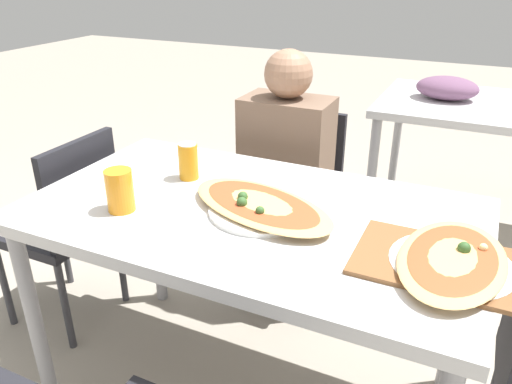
# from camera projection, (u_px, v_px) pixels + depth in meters

# --- Properties ---
(dining_table) EXTENTS (1.37, 0.79, 0.77)m
(dining_table) POSITION_uv_depth(u_px,v_px,m) (251.00, 230.00, 1.54)
(dining_table) COLOR silver
(dining_table) RESTS_ON ground_plane
(chair_far_seated) EXTENTS (0.40, 0.40, 0.84)m
(chair_far_seated) POSITION_uv_depth(u_px,v_px,m) (293.00, 193.00, 2.27)
(chair_far_seated) COLOR black
(chair_far_seated) RESTS_ON ground_plane
(chair_side_left) EXTENTS (0.40, 0.40, 0.84)m
(chair_side_left) POSITION_uv_depth(u_px,v_px,m) (66.00, 220.00, 2.03)
(chair_side_left) COLOR black
(chair_side_left) RESTS_ON ground_plane
(person_seated) EXTENTS (0.36, 0.25, 1.14)m
(person_seated) POSITION_uv_depth(u_px,v_px,m) (285.00, 164.00, 2.10)
(person_seated) COLOR #2D2D38
(person_seated) RESTS_ON ground_plane
(pizza_main) EXTENTS (0.55, 0.40, 0.06)m
(pizza_main) POSITION_uv_depth(u_px,v_px,m) (261.00, 206.00, 1.48)
(pizza_main) COLOR white
(pizza_main) RESTS_ON dining_table
(soda_can) EXTENTS (0.07, 0.07, 0.12)m
(soda_can) POSITION_uv_depth(u_px,v_px,m) (188.00, 161.00, 1.69)
(soda_can) COLOR orange
(soda_can) RESTS_ON dining_table
(drink_glass) EXTENTS (0.08, 0.08, 0.13)m
(drink_glass) POSITION_uv_depth(u_px,v_px,m) (120.00, 191.00, 1.47)
(drink_glass) COLOR orange
(drink_glass) RESTS_ON dining_table
(serving_tray) EXTENTS (0.39, 0.28, 0.01)m
(serving_tray) POSITION_uv_depth(u_px,v_px,m) (436.00, 262.00, 1.23)
(serving_tray) COLOR brown
(serving_tray) RESTS_ON dining_table
(pizza_second) EXTENTS (0.30, 0.44, 0.06)m
(pizza_second) POSITION_uv_depth(u_px,v_px,m) (452.00, 261.00, 1.21)
(pizza_second) COLOR white
(pizza_second) RESTS_ON dining_table
(background_table) EXTENTS (1.10, 0.80, 0.89)m
(background_table) POSITION_uv_depth(u_px,v_px,m) (480.00, 114.00, 2.63)
(background_table) COLOR silver
(background_table) RESTS_ON ground_plane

